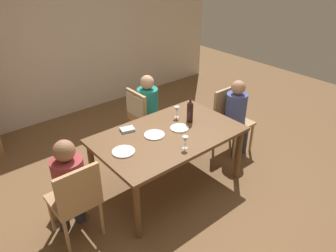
{
  "coord_description": "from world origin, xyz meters",
  "views": [
    {
      "loc": [
        -2.08,
        -2.48,
        2.66
      ],
      "look_at": [
        0.0,
        0.0,
        0.85
      ],
      "focal_mm": 34.42,
      "sensor_mm": 36.0,
      "label": 1
    }
  ],
  "objects_px": {
    "chair_far_right": "(141,112)",
    "person_woman_host": "(237,112)",
    "person_man_bearded": "(149,106)",
    "wine_glass_centre": "(185,140)",
    "dining_table": "(168,139)",
    "handbag": "(64,206)",
    "dinner_plate_host": "(154,135)",
    "dinner_plate_guest_left": "(123,151)",
    "chair_right_end": "(230,116)",
    "wine_bottle_tall_green": "(190,111)",
    "dinner_plate_guest_right": "(179,128)",
    "person_man_guest": "(69,182)",
    "wine_glass_near_left": "(177,110)",
    "chair_left_end": "(76,198)"
  },
  "relations": [
    {
      "from": "dinner_plate_host",
      "to": "person_man_guest",
      "type": "bearing_deg",
      "value": -177.75
    },
    {
      "from": "chair_far_right",
      "to": "dinner_plate_host",
      "type": "xyz_separation_m",
      "value": [
        -0.41,
        -0.84,
        0.16
      ]
    },
    {
      "from": "dining_table",
      "to": "handbag",
      "type": "height_order",
      "value": "dining_table"
    },
    {
      "from": "chair_right_end",
      "to": "person_woman_host",
      "type": "distance_m",
      "value": 0.15
    },
    {
      "from": "dinner_plate_guest_left",
      "to": "dinner_plate_host",
      "type": "bearing_deg",
      "value": 7.7
    },
    {
      "from": "person_woman_host",
      "to": "wine_glass_centre",
      "type": "distance_m",
      "value": 1.36
    },
    {
      "from": "chair_far_right",
      "to": "person_woman_host",
      "type": "relative_size",
      "value": 0.84
    },
    {
      "from": "person_man_bearded",
      "to": "dinner_plate_guest_left",
      "type": "xyz_separation_m",
      "value": [
        -1.02,
        -0.9,
        0.11
      ]
    },
    {
      "from": "chair_right_end",
      "to": "wine_glass_near_left",
      "type": "distance_m",
      "value": 0.96
    },
    {
      "from": "dining_table",
      "to": "person_woman_host",
      "type": "height_order",
      "value": "person_woman_host"
    },
    {
      "from": "wine_glass_centre",
      "to": "person_man_guest",
      "type": "bearing_deg",
      "value": 161.81
    },
    {
      "from": "person_man_bearded",
      "to": "person_man_guest",
      "type": "xyz_separation_m",
      "value": [
        -1.64,
        -0.88,
        0.01
      ]
    },
    {
      "from": "dining_table",
      "to": "chair_far_right",
      "type": "relative_size",
      "value": 1.86
    },
    {
      "from": "dining_table",
      "to": "chair_far_right",
      "type": "xyz_separation_m",
      "value": [
        0.26,
        0.91,
        -0.07
      ]
    },
    {
      "from": "wine_glass_centre",
      "to": "dinner_plate_guest_left",
      "type": "relative_size",
      "value": 0.6
    },
    {
      "from": "dining_table",
      "to": "dinner_plate_host",
      "type": "height_order",
      "value": "dinner_plate_host"
    },
    {
      "from": "dinner_plate_host",
      "to": "dinner_plate_guest_left",
      "type": "height_order",
      "value": "same"
    },
    {
      "from": "person_man_guest",
      "to": "wine_bottle_tall_green",
      "type": "height_order",
      "value": "person_man_guest"
    },
    {
      "from": "handbag",
      "to": "wine_bottle_tall_green",
      "type": "bearing_deg",
      "value": -10.32
    },
    {
      "from": "wine_glass_near_left",
      "to": "wine_glass_centre",
      "type": "height_order",
      "value": "same"
    },
    {
      "from": "dinner_plate_guest_right",
      "to": "person_man_bearded",
      "type": "bearing_deg",
      "value": 75.73
    },
    {
      "from": "chair_right_end",
      "to": "dinner_plate_guest_left",
      "type": "xyz_separation_m",
      "value": [
        -1.85,
        -0.08,
        0.22
      ]
    },
    {
      "from": "chair_far_right",
      "to": "wine_glass_near_left",
      "type": "height_order",
      "value": "chair_far_right"
    },
    {
      "from": "person_man_guest",
      "to": "wine_glass_centre",
      "type": "height_order",
      "value": "person_man_guest"
    },
    {
      "from": "chair_right_end",
      "to": "wine_bottle_tall_green",
      "type": "xyz_separation_m",
      "value": [
        -0.84,
        -0.03,
        0.36
      ]
    },
    {
      "from": "wine_bottle_tall_green",
      "to": "dinner_plate_guest_right",
      "type": "relative_size",
      "value": 1.4
    },
    {
      "from": "dining_table",
      "to": "chair_right_end",
      "type": "distance_m",
      "value": 1.24
    },
    {
      "from": "dining_table",
      "to": "chair_far_right",
      "type": "height_order",
      "value": "chair_far_right"
    },
    {
      "from": "chair_far_right",
      "to": "person_woman_host",
      "type": "bearing_deg",
      "value": 46.13
    },
    {
      "from": "chair_right_end",
      "to": "dinner_plate_host",
      "type": "height_order",
      "value": "chair_right_end"
    },
    {
      "from": "person_man_bearded",
      "to": "wine_glass_centre",
      "type": "xyz_separation_m",
      "value": [
        -0.47,
        -1.27,
        0.21
      ]
    },
    {
      "from": "chair_left_end",
      "to": "wine_bottle_tall_green",
      "type": "height_order",
      "value": "wine_bottle_tall_green"
    },
    {
      "from": "person_man_guest",
      "to": "wine_glass_centre",
      "type": "distance_m",
      "value": 1.25
    },
    {
      "from": "person_man_bearded",
      "to": "handbag",
      "type": "distance_m",
      "value": 1.82
    },
    {
      "from": "wine_glass_centre",
      "to": "dinner_plate_guest_right",
      "type": "bearing_deg",
      "value": 56.45
    },
    {
      "from": "wine_glass_near_left",
      "to": "wine_glass_centre",
      "type": "xyz_separation_m",
      "value": [
        -0.41,
        -0.6,
        0.0
      ]
    },
    {
      "from": "dinner_plate_guest_right",
      "to": "person_man_guest",
      "type": "bearing_deg",
      "value": 179.13
    },
    {
      "from": "person_man_bearded",
      "to": "dinner_plate_guest_right",
      "type": "distance_m",
      "value": 0.94
    },
    {
      "from": "wine_glass_centre",
      "to": "handbag",
      "type": "xyz_separation_m",
      "value": [
        -1.17,
        0.71,
        -0.75
      ]
    },
    {
      "from": "dining_table",
      "to": "wine_glass_near_left",
      "type": "xyz_separation_m",
      "value": [
        0.35,
        0.24,
        0.19
      ]
    },
    {
      "from": "person_man_bearded",
      "to": "dinner_plate_guest_right",
      "type": "relative_size",
      "value": 5.0
    },
    {
      "from": "wine_glass_centre",
      "to": "dinner_plate_guest_right",
      "type": "distance_m",
      "value": 0.45
    },
    {
      "from": "dining_table",
      "to": "dinner_plate_host",
      "type": "distance_m",
      "value": 0.18
    },
    {
      "from": "chair_right_end",
      "to": "person_woman_host",
      "type": "height_order",
      "value": "person_woman_host"
    },
    {
      "from": "chair_left_end",
      "to": "wine_glass_centre",
      "type": "xyz_separation_m",
      "value": [
        1.17,
        -0.27,
        0.32
      ]
    },
    {
      "from": "dinner_plate_guest_left",
      "to": "dinner_plate_guest_right",
      "type": "distance_m",
      "value": 0.79
    },
    {
      "from": "dinner_plate_guest_right",
      "to": "handbag",
      "type": "bearing_deg",
      "value": 166.26
    },
    {
      "from": "person_man_bearded",
      "to": "dinner_plate_guest_left",
      "type": "distance_m",
      "value": 1.37
    },
    {
      "from": "chair_far_right",
      "to": "dinner_plate_guest_right",
      "type": "distance_m",
      "value": 0.92
    },
    {
      "from": "dining_table",
      "to": "handbag",
      "type": "distance_m",
      "value": 1.4
    }
  ]
}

